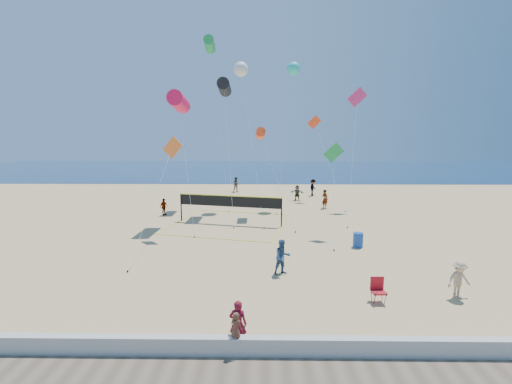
{
  "coord_description": "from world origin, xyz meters",
  "views": [
    {
      "loc": [
        0.18,
        -12.8,
        6.74
      ],
      "look_at": [
        -0.04,
        2.0,
        4.39
      ],
      "focal_mm": 24.0,
      "sensor_mm": 36.0,
      "label": 1
    }
  ],
  "objects_px": {
    "woman": "(238,324)",
    "volleyball_net": "(229,205)",
    "camp_chair": "(378,288)",
    "trash_barrel": "(358,240)"
  },
  "relations": [
    {
      "from": "woman",
      "to": "camp_chair",
      "type": "xyz_separation_m",
      "value": [
        5.59,
        3.21,
        -0.22
      ]
    },
    {
      "from": "trash_barrel",
      "to": "volleyball_net",
      "type": "height_order",
      "value": "volleyball_net"
    },
    {
      "from": "woman",
      "to": "camp_chair",
      "type": "distance_m",
      "value": 6.45
    },
    {
      "from": "camp_chair",
      "to": "trash_barrel",
      "type": "relative_size",
      "value": 1.25
    },
    {
      "from": "woman",
      "to": "volleyball_net",
      "type": "xyz_separation_m",
      "value": [
        -1.75,
        16.17,
        0.75
      ]
    },
    {
      "from": "camp_chair",
      "to": "volleyball_net",
      "type": "distance_m",
      "value": 14.93
    },
    {
      "from": "volleyball_net",
      "to": "trash_barrel",
      "type": "bearing_deg",
      "value": -21.01
    },
    {
      "from": "woman",
      "to": "volleyball_net",
      "type": "distance_m",
      "value": 16.28
    },
    {
      "from": "camp_chair",
      "to": "trash_barrel",
      "type": "height_order",
      "value": "camp_chair"
    },
    {
      "from": "trash_barrel",
      "to": "volleyball_net",
      "type": "distance_m",
      "value": 10.36
    }
  ]
}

